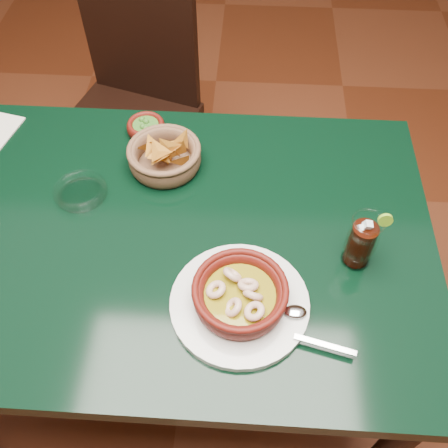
# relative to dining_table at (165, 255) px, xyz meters

# --- Properties ---
(ground) EXTENTS (7.00, 7.00, 0.00)m
(ground) POSITION_rel_dining_table_xyz_m (0.00, 0.00, -0.65)
(ground) COLOR #471C0C
(ground) RESTS_ON ground
(dining_table) EXTENTS (1.20, 0.80, 0.75)m
(dining_table) POSITION_rel_dining_table_xyz_m (0.00, 0.00, 0.00)
(dining_table) COLOR black
(dining_table) RESTS_ON ground
(dining_chair) EXTENTS (0.53, 0.53, 0.92)m
(dining_chair) POSITION_rel_dining_table_xyz_m (-0.23, 0.71, -0.14)
(dining_chair) COLOR black
(dining_chair) RESTS_ON ground
(shrimp_plate) EXTENTS (0.36, 0.27, 0.07)m
(shrimp_plate) POSITION_rel_dining_table_xyz_m (0.18, -0.17, 0.13)
(shrimp_plate) COLOR silver
(shrimp_plate) RESTS_ON dining_table
(chip_basket) EXTENTS (0.21, 0.21, 0.14)m
(chip_basket) POSITION_rel_dining_table_xyz_m (-0.02, 0.20, 0.13)
(chip_basket) COLOR brown
(chip_basket) RESTS_ON dining_table
(guacamole_ramekin) EXTENTS (0.12, 0.12, 0.04)m
(guacamole_ramekin) POSITION_rel_dining_table_xyz_m (-0.08, 0.31, 0.12)
(guacamole_ramekin) COLOR #460D09
(guacamole_ramekin) RESTS_ON dining_table
(cola_drink) EXTENTS (0.13, 0.13, 0.15)m
(cola_drink) POSITION_rel_dining_table_xyz_m (0.42, -0.05, 0.16)
(cola_drink) COLOR white
(cola_drink) RESTS_ON dining_table
(glass_ashtray) EXTENTS (0.13, 0.13, 0.03)m
(glass_ashtray) POSITION_rel_dining_table_xyz_m (-0.20, 0.09, 0.11)
(glass_ashtray) COLOR white
(glass_ashtray) RESTS_ON dining_table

